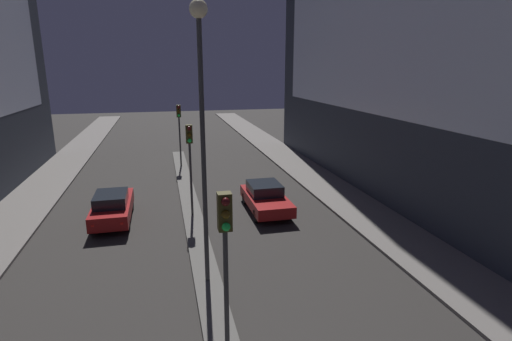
% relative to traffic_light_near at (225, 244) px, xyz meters
% --- Properties ---
extents(median_strip, '(0.97, 30.01, 0.15)m').
position_rel_traffic_light_near_xyz_m(median_strip, '(0.00, 12.06, -3.46)').
color(median_strip, '#56544F').
rests_on(median_strip, ground).
extents(traffic_light_near, '(0.32, 0.42, 4.62)m').
position_rel_traffic_light_near_xyz_m(traffic_light_near, '(0.00, 0.00, 0.00)').
color(traffic_light_near, '#383838').
rests_on(traffic_light_near, median_strip).
extents(traffic_light_mid, '(0.32, 0.42, 4.62)m').
position_rel_traffic_light_near_xyz_m(traffic_light_mid, '(0.00, 11.05, 0.00)').
color(traffic_light_mid, '#383838').
rests_on(traffic_light_mid, median_strip).
extents(traffic_light_far, '(0.32, 0.42, 4.62)m').
position_rel_traffic_light_near_xyz_m(traffic_light_far, '(0.00, 21.66, 0.00)').
color(traffic_light_far, '#383838').
rests_on(traffic_light_far, median_strip).
extents(street_lamp, '(0.56, 0.56, 9.32)m').
position_rel_traffic_light_near_xyz_m(street_lamp, '(0.00, 4.41, 3.08)').
color(street_lamp, '#383838').
rests_on(street_lamp, median_strip).
extents(car_left_lane, '(1.76, 4.57, 1.54)m').
position_rel_traffic_light_near_xyz_m(car_left_lane, '(-3.90, 11.41, -2.76)').
color(car_left_lane, maroon).
rests_on(car_left_lane, ground).
extents(car_right_lane, '(1.93, 4.43, 1.47)m').
position_rel_traffic_light_near_xyz_m(car_right_lane, '(3.90, 11.11, -2.79)').
color(car_right_lane, maroon).
rests_on(car_right_lane, ground).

